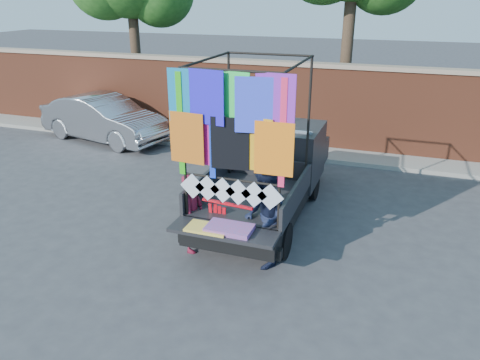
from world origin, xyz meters
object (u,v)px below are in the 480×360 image
(pickup_truck, at_px, (273,169))
(woman, at_px, (193,213))
(sedan, at_px, (104,118))
(man, at_px, (264,218))

(pickup_truck, xyz_separation_m, woman, (-0.84, -2.43, -0.12))
(sedan, height_order, man, man)
(man, bearing_deg, woman, -111.99)
(pickup_truck, xyz_separation_m, man, (0.54, -2.48, 0.04))
(pickup_truck, relative_size, sedan, 1.23)
(pickup_truck, relative_size, woman, 3.61)
(woman, bearing_deg, man, -96.07)
(pickup_truck, height_order, man, pickup_truck)
(sedan, bearing_deg, pickup_truck, -102.33)
(woman, relative_size, man, 0.83)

